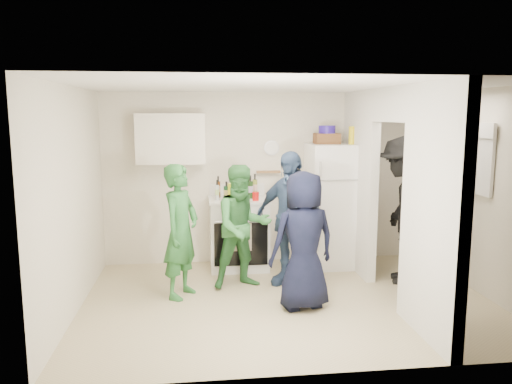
# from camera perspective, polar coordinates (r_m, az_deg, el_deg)

# --- Properties ---
(floor) EXTENTS (4.80, 4.80, 0.00)m
(floor) POSITION_cam_1_polar(r_m,az_deg,el_deg) (6.07, 3.65, -12.28)
(floor) COLOR tan
(floor) RESTS_ON ground
(wall_back) EXTENTS (4.80, 0.00, 4.80)m
(wall_back) POSITION_cam_1_polar(r_m,az_deg,el_deg) (7.40, 1.37, 1.59)
(wall_back) COLOR silver
(wall_back) RESTS_ON floor
(wall_front) EXTENTS (4.80, 0.00, 4.80)m
(wall_front) POSITION_cam_1_polar(r_m,az_deg,el_deg) (4.11, 8.10, -4.41)
(wall_front) COLOR silver
(wall_front) RESTS_ON floor
(wall_left) EXTENTS (0.00, 3.40, 3.40)m
(wall_left) POSITION_cam_1_polar(r_m,az_deg,el_deg) (5.80, -20.22, -0.98)
(wall_left) COLOR silver
(wall_left) RESTS_ON floor
(wall_right) EXTENTS (0.00, 3.40, 3.40)m
(wall_right) POSITION_cam_1_polar(r_m,az_deg,el_deg) (6.61, 24.69, -0.10)
(wall_right) COLOR silver
(wall_right) RESTS_ON floor
(ceiling) EXTENTS (4.80, 4.80, 0.00)m
(ceiling) POSITION_cam_1_polar(r_m,az_deg,el_deg) (5.67, 3.90, 12.01)
(ceiling) COLOR white
(ceiling) RESTS_ON wall_back
(partition_pier_back) EXTENTS (0.12, 1.20, 2.50)m
(partition_pier_back) POSITION_cam_1_polar(r_m,az_deg,el_deg) (7.09, 11.71, 1.09)
(partition_pier_back) COLOR silver
(partition_pier_back) RESTS_ON floor
(partition_pier_front) EXTENTS (0.12, 1.20, 2.50)m
(partition_pier_front) POSITION_cam_1_polar(r_m,az_deg,el_deg) (5.08, 19.54, -2.28)
(partition_pier_front) COLOR silver
(partition_pier_front) RESTS_ON floor
(partition_header) EXTENTS (0.12, 1.00, 0.40)m
(partition_header) POSITION_cam_1_polar(r_m,az_deg,el_deg) (6.00, 15.39, 9.63)
(partition_header) COLOR silver
(partition_header) RESTS_ON partition_pier_back
(stove) EXTENTS (0.85, 0.70, 1.01)m
(stove) POSITION_cam_1_polar(r_m,az_deg,el_deg) (7.16, -1.98, -4.73)
(stove) COLOR white
(stove) RESTS_ON floor
(upper_cabinet) EXTENTS (0.95, 0.34, 0.70)m
(upper_cabinet) POSITION_cam_1_polar(r_m,az_deg,el_deg) (7.10, -9.71, 6.02)
(upper_cabinet) COLOR silver
(upper_cabinet) RESTS_ON wall_back
(fridge) EXTENTS (0.73, 0.71, 1.77)m
(fridge) POSITION_cam_1_polar(r_m,az_deg,el_deg) (7.29, 8.79, -1.52)
(fridge) COLOR white
(fridge) RESTS_ON floor
(wicker_basket) EXTENTS (0.35, 0.25, 0.15)m
(wicker_basket) POSITION_cam_1_polar(r_m,az_deg,el_deg) (7.20, 8.09, 6.06)
(wicker_basket) COLOR brown
(wicker_basket) RESTS_ON fridge
(blue_bowl) EXTENTS (0.24, 0.24, 0.11)m
(blue_bowl) POSITION_cam_1_polar(r_m,az_deg,el_deg) (7.20, 8.12, 7.10)
(blue_bowl) COLOR #26148D
(blue_bowl) RESTS_ON wicker_basket
(yellow_cup_stack_top) EXTENTS (0.09, 0.09, 0.25)m
(yellow_cup_stack_top) POSITION_cam_1_polar(r_m,az_deg,el_deg) (7.14, 10.91, 6.37)
(yellow_cup_stack_top) COLOR yellow
(yellow_cup_stack_top) RESTS_ON fridge
(wall_clock) EXTENTS (0.22, 0.02, 0.22)m
(wall_clock) POSITION_cam_1_polar(r_m,az_deg,el_deg) (7.34, 1.80, 5.06)
(wall_clock) COLOR white
(wall_clock) RESTS_ON wall_back
(spice_shelf) EXTENTS (0.35, 0.08, 0.03)m
(spice_shelf) POSITION_cam_1_polar(r_m,az_deg,el_deg) (7.34, 1.43, 2.32)
(spice_shelf) COLOR olive
(spice_shelf) RESTS_ON wall_back
(nook_window) EXTENTS (0.03, 0.70, 0.80)m
(nook_window) POSITION_cam_1_polar(r_m,az_deg,el_deg) (6.72, 23.89, 3.53)
(nook_window) COLOR black
(nook_window) RESTS_ON wall_right
(nook_window_frame) EXTENTS (0.04, 0.76, 0.86)m
(nook_window_frame) POSITION_cam_1_polar(r_m,az_deg,el_deg) (6.72, 23.78, 3.53)
(nook_window_frame) COLOR white
(nook_window_frame) RESTS_ON wall_right
(nook_valance) EXTENTS (0.04, 0.82, 0.18)m
(nook_valance) POSITION_cam_1_polar(r_m,az_deg,el_deg) (6.68, 23.78, 6.52)
(nook_valance) COLOR white
(nook_valance) RESTS_ON wall_right
(yellow_cup_stack_stove) EXTENTS (0.09, 0.09, 0.25)m
(yellow_cup_stack_stove) POSITION_cam_1_polar(r_m,az_deg,el_deg) (6.81, -2.85, -0.04)
(yellow_cup_stack_stove) COLOR #D4DD12
(yellow_cup_stack_stove) RESTS_ON stove
(red_cup) EXTENTS (0.09, 0.09, 0.12)m
(red_cup) POSITION_cam_1_polar(r_m,az_deg,el_deg) (6.87, -0.03, -0.50)
(red_cup) COLOR #B90F0C
(red_cup) RESTS_ON stove
(person_green_left) EXTENTS (0.62, 0.70, 1.61)m
(person_green_left) POSITION_cam_1_polar(r_m,az_deg,el_deg) (6.04, -8.59, -4.45)
(person_green_left) COLOR #2E7335
(person_green_left) RESTS_ON floor
(person_green_center) EXTENTS (0.88, 0.76, 1.57)m
(person_green_center) POSITION_cam_1_polar(r_m,az_deg,el_deg) (6.30, -1.53, -3.99)
(person_green_center) COLOR #3C8845
(person_green_center) RESTS_ON floor
(person_denim) EXTENTS (1.02, 1.02, 1.74)m
(person_denim) POSITION_cam_1_polar(r_m,az_deg,el_deg) (6.38, 3.88, -3.07)
(person_denim) COLOR #334E70
(person_denim) RESTS_ON floor
(person_navy) EXTENTS (0.87, 0.67, 1.57)m
(person_navy) POSITION_cam_1_polar(r_m,az_deg,el_deg) (5.64, 5.44, -5.54)
(person_navy) COLOR black
(person_navy) RESTS_ON floor
(person_nook) EXTENTS (1.03, 1.39, 1.91)m
(person_nook) POSITION_cam_1_polar(r_m,az_deg,el_deg) (6.76, 16.42, -1.98)
(person_nook) COLOR black
(person_nook) RESTS_ON floor
(bottle_a) EXTENTS (0.06, 0.06, 0.31)m
(bottle_a) POSITION_cam_1_polar(r_m,az_deg,el_deg) (7.14, -4.34, 0.60)
(bottle_a) COLOR #5F3213
(bottle_a) RESTS_ON stove
(bottle_b) EXTENTS (0.08, 0.08, 0.26)m
(bottle_b) POSITION_cam_1_polar(r_m,az_deg,el_deg) (6.94, -3.39, 0.16)
(bottle_b) COLOR #164326
(bottle_b) RESTS_ON stove
(bottle_c) EXTENTS (0.07, 0.07, 0.32)m
(bottle_c) POSITION_cam_1_polar(r_m,az_deg,el_deg) (7.16, -2.76, 0.70)
(bottle_c) COLOR silver
(bottle_c) RESTS_ON stove
(bottle_d) EXTENTS (0.08, 0.08, 0.32)m
(bottle_d) POSITION_cam_1_polar(r_m,az_deg,el_deg) (6.96, -1.90, 0.46)
(bottle_d) COLOR maroon
(bottle_d) RESTS_ON stove
(bottle_e) EXTENTS (0.06, 0.06, 0.27)m
(bottle_e) POSITION_cam_1_polar(r_m,az_deg,el_deg) (7.20, -1.36, 0.53)
(bottle_e) COLOR #A2A9B4
(bottle_e) RESTS_ON stove
(bottle_f) EXTENTS (0.08, 0.08, 0.33)m
(bottle_f) POSITION_cam_1_polar(r_m,az_deg,el_deg) (7.05, -0.65, 0.59)
(bottle_f) COLOR #1A3914
(bottle_f) RESTS_ON stove
(bottle_g) EXTENTS (0.07, 0.07, 0.33)m
(bottle_g) POSITION_cam_1_polar(r_m,az_deg,el_deg) (7.21, -0.13, 0.78)
(bottle_g) COLOR olive
(bottle_g) RESTS_ON stove
(bottle_h) EXTENTS (0.06, 0.06, 0.29)m
(bottle_h) POSITION_cam_1_polar(r_m,az_deg,el_deg) (6.90, -4.47, 0.21)
(bottle_h) COLOR silver
(bottle_h) RESTS_ON stove
(bottle_i) EXTENTS (0.06, 0.06, 0.25)m
(bottle_i) POSITION_cam_1_polar(r_m,az_deg,el_deg) (7.13, -1.69, 0.38)
(bottle_i) COLOR #58220F
(bottle_i) RESTS_ON stove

